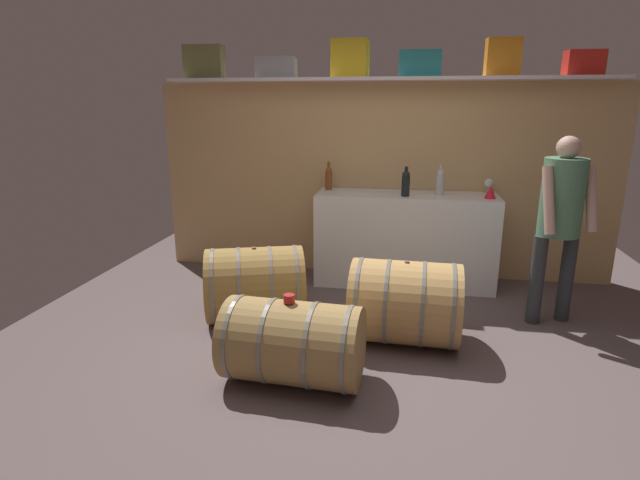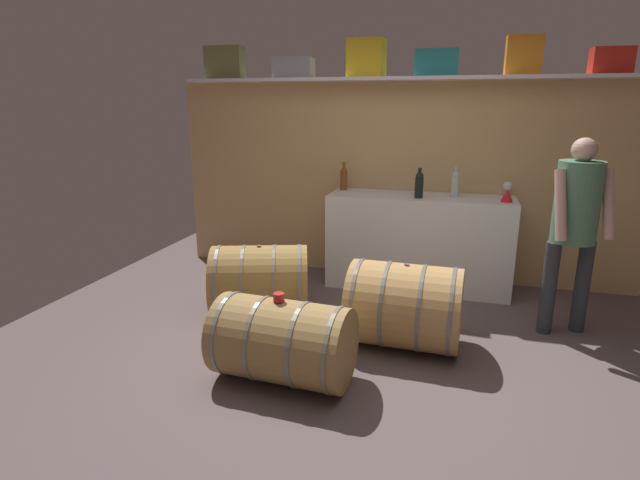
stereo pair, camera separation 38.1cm
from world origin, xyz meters
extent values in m
cube|color=#5B4D4D|center=(0.00, 0.54, -0.01)|extent=(5.93, 7.55, 0.02)
cube|color=tan|center=(0.00, 2.18, 1.00)|extent=(4.73, 0.10, 2.01)
cube|color=silver|center=(0.00, 2.03, 2.02)|extent=(4.35, 0.40, 0.03)
cube|color=olive|center=(-1.84, 2.03, 2.20)|extent=(0.40, 0.21, 0.33)
cube|color=#93959A|center=(-1.08, 2.03, 2.14)|extent=(0.41, 0.31, 0.20)
cube|color=yellow|center=(-0.34, 2.03, 2.22)|extent=(0.36, 0.26, 0.36)
cube|color=teal|center=(0.33, 2.03, 2.16)|extent=(0.40, 0.28, 0.24)
cube|color=orange|center=(1.09, 2.03, 2.21)|extent=(0.31, 0.19, 0.34)
cube|color=red|center=(1.80, 2.03, 2.15)|extent=(0.33, 0.21, 0.22)
cube|color=white|center=(0.27, 1.84, 0.46)|extent=(1.77, 0.56, 0.93)
cylinder|color=black|center=(0.25, 1.73, 1.03)|extent=(0.08, 0.08, 0.19)
sphere|color=black|center=(0.25, 1.73, 1.14)|extent=(0.08, 0.08, 0.08)
cylinder|color=black|center=(0.25, 1.73, 1.18)|extent=(0.03, 0.03, 0.07)
cylinder|color=brown|center=(-0.53, 1.98, 1.02)|extent=(0.07, 0.07, 0.18)
sphere|color=brown|center=(-0.53, 1.98, 1.12)|extent=(0.07, 0.07, 0.07)
cylinder|color=brown|center=(-0.53, 1.98, 1.17)|extent=(0.03, 0.03, 0.08)
cylinder|color=#B6C0C2|center=(0.58, 1.85, 1.03)|extent=(0.08, 0.08, 0.20)
sphere|color=#B6C0C2|center=(0.58, 1.85, 1.14)|extent=(0.07, 0.07, 0.07)
cylinder|color=#B6C0C2|center=(0.58, 1.85, 1.19)|extent=(0.03, 0.03, 0.07)
cylinder|color=white|center=(1.07, 2.04, 0.93)|extent=(0.08, 0.08, 0.00)
cylinder|color=white|center=(1.07, 2.04, 0.97)|extent=(0.01, 0.01, 0.06)
sphere|color=white|center=(1.07, 2.04, 1.03)|extent=(0.09, 0.09, 0.09)
sphere|color=maroon|center=(1.07, 2.04, 1.02)|extent=(0.05, 0.05, 0.05)
cone|color=red|center=(1.04, 1.74, 0.99)|extent=(0.11, 0.11, 0.12)
cylinder|color=olive|center=(-0.43, -0.21, 0.28)|extent=(0.93, 0.61, 0.55)
cylinder|color=slate|center=(-0.81, -0.19, 0.28)|extent=(0.07, 0.56, 0.56)
cylinder|color=slate|center=(-0.58, -0.20, 0.28)|extent=(0.07, 0.56, 0.56)
cylinder|color=slate|center=(-0.29, -0.22, 0.28)|extent=(0.07, 0.56, 0.56)
cylinder|color=slate|center=(-0.06, -0.24, 0.28)|extent=(0.07, 0.56, 0.56)
cylinder|color=brown|center=(-0.43, -0.21, 0.56)|extent=(0.04, 0.04, 0.01)
cylinder|color=olive|center=(-0.97, 0.71, 0.32)|extent=(0.96, 0.85, 0.63)
cylinder|color=gray|center=(-1.29, 0.60, 0.32)|extent=(0.22, 0.62, 0.64)
cylinder|color=gray|center=(-1.09, 0.67, 0.32)|extent=(0.22, 0.62, 0.64)
cylinder|color=gray|center=(-0.84, 0.75, 0.32)|extent=(0.22, 0.62, 0.64)
cylinder|color=gray|center=(-0.65, 0.81, 0.32)|extent=(0.22, 0.62, 0.64)
cylinder|color=#934943|center=(-0.97, 0.71, 0.64)|extent=(0.04, 0.04, 0.01)
cylinder|color=tan|center=(0.29, 0.50, 0.33)|extent=(0.85, 0.67, 0.64)
cylinder|color=slate|center=(-0.06, 0.51, 0.33)|extent=(0.05, 0.65, 0.65)
cylinder|color=slate|center=(0.16, 0.50, 0.33)|extent=(0.05, 0.65, 0.65)
cylinder|color=slate|center=(0.42, 0.49, 0.33)|extent=(0.05, 0.65, 0.65)
cylinder|color=slate|center=(0.63, 0.48, 0.33)|extent=(0.05, 0.65, 0.65)
cylinder|color=#8A4752|center=(0.29, 0.50, 0.65)|extent=(0.04, 0.04, 0.01)
cylinder|color=red|center=(-0.45, -0.21, 0.59)|extent=(0.07, 0.07, 0.05)
cylinder|color=#2F3336|center=(1.36, 1.04, 0.38)|extent=(0.12, 0.12, 0.76)
cylinder|color=#2F3336|center=(1.62, 1.15, 0.38)|extent=(0.12, 0.12, 0.76)
cylinder|color=#4C795A|center=(1.49, 1.10, 1.07)|extent=(0.33, 0.33, 0.63)
sphere|color=tan|center=(1.49, 1.10, 1.47)|extent=(0.18, 0.18, 0.18)
cylinder|color=tan|center=(1.35, 0.94, 1.07)|extent=(0.15, 0.22, 0.53)
cylinder|color=tan|center=(1.70, 1.08, 1.07)|extent=(0.15, 0.22, 0.53)
camera|label=1|loc=(0.25, -3.15, 1.81)|focal=28.24mm
camera|label=2|loc=(0.62, -3.06, 1.81)|focal=28.24mm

